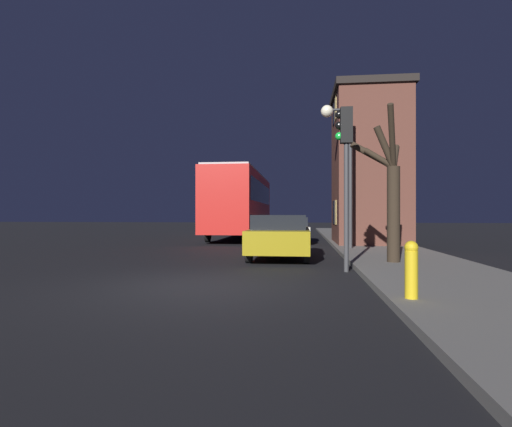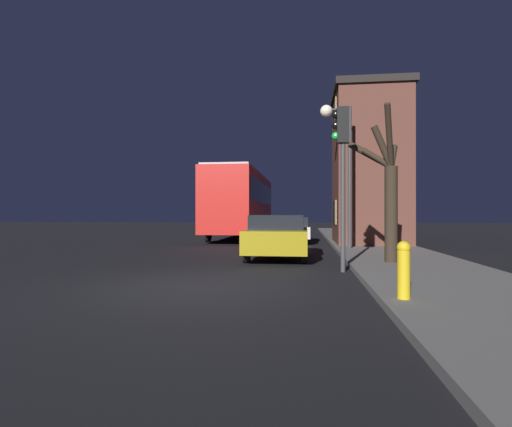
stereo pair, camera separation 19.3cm
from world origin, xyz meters
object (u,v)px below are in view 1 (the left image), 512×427
bare_tree (390,191)px  car_mid_lane (292,229)px  bus (241,200)px  fire_hydrant (411,268)px  streetlamp (339,143)px  traffic_light (345,154)px  car_near_lane (280,236)px

bare_tree → car_mid_lane: bare_tree is taller
bus → fire_hydrant: 18.34m
streetlamp → traffic_light: size_ratio=1.35×
bus → streetlamp: bearing=-58.0°
traffic_light → fire_hydrant: size_ratio=4.58×
bus → car_mid_lane: (3.17, -3.57, -1.61)m
streetlamp → car_near_lane: (-2.15, -2.72, -3.50)m
bus → fire_hydrant: size_ratio=13.09×
bare_tree → car_near_lane: bearing=150.8°
car_mid_lane → fire_hydrant: (2.17, -13.89, -0.08)m
streetlamp → bare_tree: bearing=-77.5°
traffic_light → car_near_lane: size_ratio=0.96×
streetlamp → car_near_lane: streetlamp is taller
bare_tree → car_mid_lane: 9.57m
bus → car_near_lane: size_ratio=2.73×
streetlamp → bus: (-5.07, 8.11, -1.95)m
bare_tree → fire_hydrant: 5.16m
car_near_lane → car_mid_lane: size_ratio=1.07×
traffic_light → bare_tree: 1.97m
car_near_lane → fire_hydrant: 7.06m
bare_tree → bus: bearing=115.7°
traffic_light → fire_hydrant: traffic_light is taller
traffic_light → bus: bearing=109.0°
traffic_light → car_mid_lane: traffic_light is taller
bare_tree → car_mid_lane: size_ratio=1.03×
streetlamp → car_mid_lane: bearing=112.8°
streetlamp → car_mid_lane: streetlamp is taller
car_mid_lane → bus: bearing=131.6°
bare_tree → bus: bare_tree is taller
traffic_light → car_near_lane: traffic_light is taller
car_near_lane → car_mid_lane: car_near_lane is taller
bus → car_near_lane: bearing=-74.9°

